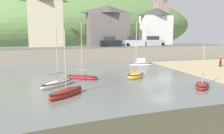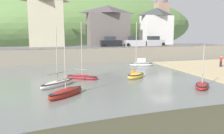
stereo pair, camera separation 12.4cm
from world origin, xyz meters
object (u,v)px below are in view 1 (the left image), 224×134
Objects in this scene: waterfront_building_left at (45,17)px; rowboat_small_beached at (82,77)px; parked_car_near_slipway at (110,42)px; waterfront_building_right at (156,26)px; waterfront_building_centre at (107,25)px; person_on_slipway at (221,61)px; sailboat_far_left at (58,84)px; sailboat_white_hull at (202,86)px; church_with_spire at (161,13)px; sailboat_tall_mast at (141,64)px; parked_car_end_of_row at (154,42)px; sailboat_nearest_shore at (66,93)px; mooring_buoy at (133,73)px; sailboat_blue_trim at (136,75)px; parked_car_by_wall at (134,42)px.

waterfront_building_left is 1.68× the size of rowboat_small_beached.
waterfront_building_left is at bearing 165.04° from parked_car_near_slipway.
waterfront_building_right is 31.37m from rowboat_small_beached.
waterfront_building_centre is 25.42m from rowboat_small_beached.
person_on_slipway is (21.46, 2.76, 0.73)m from rowboat_small_beached.
sailboat_far_left is 1.45× the size of parked_car_near_slipway.
person_on_slipway is at bearing -87.50° from waterfront_building_right.
sailboat_white_hull is 1.03× the size of parked_car_near_slipway.
sailboat_far_left is (-12.17, -25.84, -6.32)m from waterfront_building_centre.
waterfront_building_right reaches higher than sailboat_white_hull.
rowboat_small_beached is (3.34, -22.82, -7.81)m from waterfront_building_left.
church_with_spire is at bearing 15.30° from waterfront_building_centre.
parked_car_end_of_row reaches higher than sailboat_tall_mast.
waterfront_building_right is 38.21m from sailboat_nearest_shore.
sailboat_white_hull is at bearing -111.46° from parked_car_end_of_row.
rowboat_small_beached is at bearing -81.67° from waterfront_building_left.
sailboat_white_hull is 26.27m from parked_car_near_slipway.
sailboat_nearest_shore is at bearing -138.51° from mooring_buoy.
waterfront_building_left reaches higher than sailboat_blue_trim.
parked_car_by_wall is at bearing -140.24° from church_with_spire.
sailboat_white_hull is 1.03× the size of parked_car_by_wall.
sailboat_far_left is at bearing -98.85° from rowboat_small_beached.
parked_car_near_slipway is 6.65× the size of mooring_buoy.
mooring_buoy is at bearing -90.76° from parked_car_near_slipway.
parked_car_near_slipway reaches higher than person_on_slipway.
waterfront_building_right is at bearing 8.86° from sailboat_nearest_shore.
waterfront_building_centre is at bearing 42.74° from sailboat_white_hull.
waterfront_building_left reaches higher than sailboat_white_hull.
waterfront_building_right reaches higher than person_on_slipway.
waterfront_building_left is 23.98m from waterfront_building_right.
waterfront_building_right is 1.84× the size of sailboat_white_hull.
sailboat_tall_mast is at bearing 155.87° from person_on_slipway.
parked_car_by_wall is (3.01, 10.70, 2.88)m from sailboat_tall_mast.
parked_car_by_wall is at bearing 12.48° from sailboat_far_left.
sailboat_far_left is at bearing 156.00° from sailboat_blue_trim.
waterfront_building_right reaches higher than parked_car_by_wall.
rowboat_small_beached reaches higher than sailboat_white_hull.
parked_car_by_wall is at bearing -14.86° from waterfront_building_left.
mooring_buoy is (-1.91, -17.09, -3.01)m from parked_car_near_slipway.
waterfront_building_centre reaches higher than parked_car_by_wall.
sailboat_far_left is 27.18m from parked_car_by_wall.
parked_car_end_of_row is at bearing 5.61° from parked_car_near_slipway.
parked_car_by_wall is (7.46, 19.58, 2.90)m from sailboat_blue_trim.
waterfront_building_centre is 25.08m from sailboat_blue_trim.
waterfront_building_right is at bearing 83.62° from rowboat_small_beached.
sailboat_tall_mast is (1.40, -15.20, -6.28)m from waterfront_building_centre.
sailboat_white_hull is at bearing -67.27° from mooring_buoy.
sailboat_far_left is at bearing -132.34° from waterfront_building_right.
waterfront_building_left is 1.27× the size of waterfront_building_centre.
waterfront_building_left is at bearing 48.23° from sailboat_nearest_shore.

